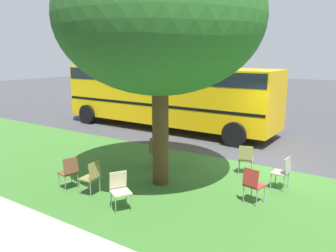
% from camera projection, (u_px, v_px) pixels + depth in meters
% --- Properties ---
extents(ground, '(80.00, 80.00, 0.00)m').
position_uv_depth(ground, '(266.00, 164.00, 11.02)').
color(ground, '#424247').
extents(grass_verge, '(48.00, 6.00, 0.01)m').
position_uv_depth(grass_verge, '(224.00, 199.00, 8.42)').
color(grass_verge, '#3D752D').
rests_on(grass_verge, ground).
extents(street_tree, '(5.26, 5.26, 6.33)m').
position_uv_depth(street_tree, '(160.00, 18.00, 8.55)').
color(street_tree, brown).
rests_on(street_tree, ground).
extents(chair_0, '(0.47, 0.46, 0.88)m').
position_uv_depth(chair_0, '(92.00, 176.00, 8.53)').
color(chair_0, olive).
rests_on(chair_0, ground).
extents(chair_1, '(0.44, 0.44, 0.88)m').
position_uv_depth(chair_1, '(283.00, 171.00, 8.90)').
color(chair_1, '#ADA393').
rests_on(chair_1, ground).
extents(chair_2, '(0.57, 0.57, 0.88)m').
position_uv_depth(chair_2, '(120.00, 188.00, 7.75)').
color(chair_2, beige).
rests_on(chair_2, ground).
extents(chair_3, '(0.56, 0.57, 0.88)m').
position_uv_depth(chair_3, '(155.00, 150.00, 10.82)').
color(chair_3, brown).
rests_on(chair_3, ground).
extents(chair_4, '(0.50, 0.50, 0.88)m').
position_uv_depth(chair_4, '(253.00, 183.00, 8.06)').
color(chair_4, '#B7332D').
rests_on(chair_4, ground).
extents(chair_5, '(0.50, 0.50, 0.88)m').
position_uv_depth(chair_5, '(69.00, 171.00, 8.90)').
color(chair_5, brown).
rests_on(chair_5, ground).
extents(chair_6, '(0.52, 0.53, 0.88)m').
position_uv_depth(chair_6, '(246.00, 157.00, 10.05)').
color(chair_6, olive).
rests_on(chair_6, ground).
extents(school_bus, '(10.40, 2.80, 2.88)m').
position_uv_depth(school_bus, '(166.00, 92.00, 15.98)').
color(school_bus, yellow).
rests_on(school_bus, ground).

